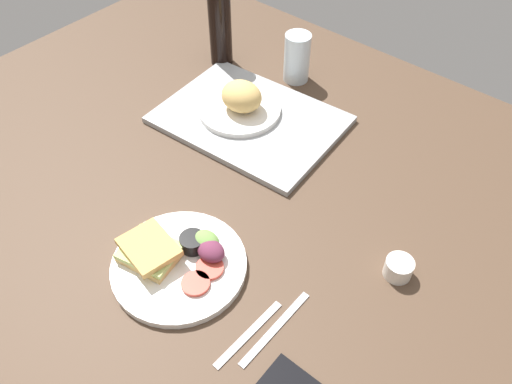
% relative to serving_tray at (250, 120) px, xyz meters
% --- Properties ---
extents(ground_plane, '(1.90, 1.50, 0.03)m').
position_rel_serving_tray_xyz_m(ground_plane, '(0.18, -0.24, -0.02)').
color(ground_plane, '#4C3828').
extents(serving_tray, '(0.47, 0.36, 0.02)m').
position_rel_serving_tray_xyz_m(serving_tray, '(0.00, 0.00, 0.00)').
color(serving_tray, '#9EA0A3').
rests_on(serving_tray, ground_plane).
extents(bread_plate_near, '(0.21, 0.21, 0.09)m').
position_rel_serving_tray_xyz_m(bread_plate_near, '(-0.03, 0.00, 0.04)').
color(bread_plate_near, white).
rests_on(bread_plate_near, serving_tray).
extents(plate_with_salad, '(0.27, 0.27, 0.05)m').
position_rel_serving_tray_xyz_m(plate_with_salad, '(0.18, -0.43, 0.01)').
color(plate_with_salad, white).
rests_on(plate_with_salad, ground_plane).
extents(drinking_glass, '(0.07, 0.07, 0.14)m').
position_rel_serving_tray_xyz_m(drinking_glass, '(-0.03, 0.23, 0.06)').
color(drinking_glass, silver).
rests_on(drinking_glass, ground_plane).
extents(soda_bottle, '(0.06, 0.06, 0.21)m').
position_rel_serving_tray_xyz_m(soda_bottle, '(-0.24, 0.16, 0.10)').
color(soda_bottle, black).
rests_on(soda_bottle, ground_plane).
extents(espresso_cup, '(0.06, 0.06, 0.04)m').
position_rel_serving_tray_xyz_m(espresso_cup, '(0.53, -0.17, 0.01)').
color(espresso_cup, silver).
rests_on(espresso_cup, ground_plane).
extents(fork, '(0.02, 0.17, 0.01)m').
position_rel_serving_tray_xyz_m(fork, '(0.39, -0.46, -0.01)').
color(fork, '#B7B7BC').
rests_on(fork, ground_plane).
extents(knife, '(0.01, 0.19, 0.01)m').
position_rel_serving_tray_xyz_m(knife, '(0.42, -0.42, -0.01)').
color(knife, '#B7B7BC').
rests_on(knife, ground_plane).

